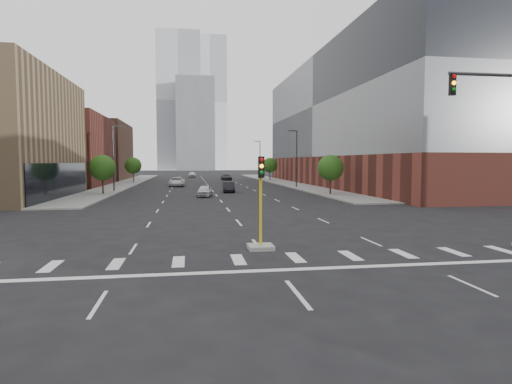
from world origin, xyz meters
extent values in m
plane|color=black|center=(0.00, 0.00, 0.00)|extent=(400.00, 400.00, 0.00)
cube|color=gray|center=(-15.00, 74.00, 0.07)|extent=(5.00, 92.00, 0.15)
cube|color=gray|center=(15.00, 74.00, 0.07)|extent=(5.00, 92.00, 0.15)
cube|color=brown|center=(-27.50, 66.00, 6.00)|extent=(20.00, 22.00, 12.00)
cube|color=brown|center=(-27.50, 92.00, 6.50)|extent=(20.00, 24.00, 13.00)
cube|color=brown|center=(29.50, 60.00, 2.50)|extent=(24.00, 70.00, 5.00)
cube|color=slate|center=(29.50, 60.00, 13.50)|extent=(24.00, 70.00, 17.00)
cube|color=#B2B7BC|center=(-8.00, 220.00, 35.00)|extent=(22.00, 22.00, 70.00)
cube|color=#B2B7BC|center=(10.00, 260.00, 40.00)|extent=(20.00, 20.00, 80.00)
cube|color=slate|center=(0.00, 200.00, 22.00)|extent=(18.00, 18.00, 44.00)
cube|color=#999993|center=(0.00, 9.00, 0.10)|extent=(1.20, 1.20, 0.20)
cylinder|color=gold|center=(0.00, 9.00, 1.80)|extent=(0.14, 0.14, 3.20)
cube|color=black|center=(0.00, 8.82, 3.90)|extent=(0.28, 0.18, 1.00)
sphere|color=red|center=(0.00, 8.72, 4.25)|extent=(0.18, 0.18, 0.18)
sphere|color=orange|center=(0.00, 8.72, 3.95)|extent=(0.18, 0.18, 0.18)
sphere|color=#0C7F19|center=(0.00, 8.72, 3.65)|extent=(0.18, 0.18, 0.18)
cylinder|color=#2D2D30|center=(11.00, 7.50, 8.20)|extent=(5.00, 0.16, 0.16)
cube|color=black|center=(8.70, 7.50, 7.70)|extent=(0.28, 0.18, 1.00)
sphere|color=red|center=(8.70, 7.38, 8.05)|extent=(0.18, 0.18, 0.18)
sphere|color=orange|center=(8.70, 7.38, 7.75)|extent=(0.18, 0.18, 0.18)
sphere|color=#0C7F19|center=(8.70, 7.38, 7.45)|extent=(0.18, 0.18, 0.18)
cylinder|color=#2D2D30|center=(13.50, 55.00, 4.50)|extent=(0.20, 0.20, 9.00)
cube|color=#2D2D30|center=(12.70, 55.00, 9.00)|extent=(1.40, 0.22, 0.15)
cylinder|color=#2D2D30|center=(13.50, 90.00, 4.50)|extent=(0.20, 0.20, 9.00)
cube|color=#2D2D30|center=(12.70, 90.00, 9.00)|extent=(1.40, 0.22, 0.15)
cylinder|color=#2D2D30|center=(-13.50, 50.00, 4.50)|extent=(0.20, 0.20, 9.00)
cube|color=#2D2D30|center=(-12.70, 50.00, 9.00)|extent=(1.40, 0.22, 0.15)
cylinder|color=#382619|center=(-14.00, 45.00, 1.02)|extent=(0.20, 0.20, 1.75)
sphere|color=#205015|center=(-14.00, 45.00, 3.40)|extent=(3.20, 3.20, 3.20)
cylinder|color=#382619|center=(-14.00, 75.00, 1.02)|extent=(0.20, 0.20, 1.75)
sphere|color=#205015|center=(-14.00, 75.00, 3.40)|extent=(3.20, 3.20, 3.20)
cylinder|color=#382619|center=(14.00, 40.00, 1.02)|extent=(0.20, 0.20, 1.75)
sphere|color=#205015|center=(14.00, 40.00, 3.40)|extent=(3.20, 3.20, 3.20)
cylinder|color=#382619|center=(14.00, 80.00, 1.02)|extent=(0.20, 0.20, 1.75)
sphere|color=#205015|center=(14.00, 80.00, 3.40)|extent=(3.20, 3.20, 3.20)
imported|color=silver|center=(-1.50, 40.22, 0.68)|extent=(2.09, 4.17, 1.36)
imported|color=black|center=(1.99, 47.16, 0.71)|extent=(1.67, 4.34, 1.41)
imported|color=silver|center=(-5.33, 62.30, 0.77)|extent=(2.61, 5.56, 1.54)
imported|color=black|center=(4.99, 85.04, 0.69)|extent=(2.31, 4.90, 1.38)
imported|color=silver|center=(-2.47, 101.59, 0.77)|extent=(2.01, 4.61, 1.55)
camera|label=1|loc=(-3.34, -10.80, 4.15)|focal=30.00mm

